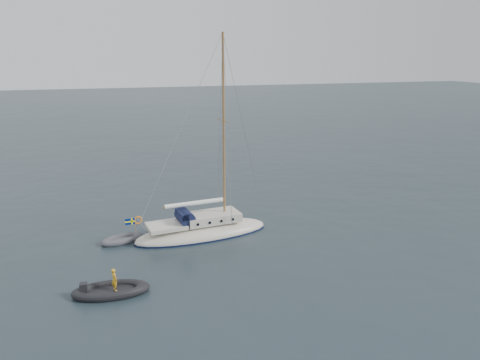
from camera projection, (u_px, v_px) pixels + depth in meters
name	position (u px, v px, depth m)	size (l,w,h in m)	color
ground	(243.00, 241.00, 31.24)	(300.00, 300.00, 0.00)	black
sailboat	(202.00, 221.00, 31.95)	(9.87, 2.96, 14.06)	beige
dinghy	(122.00, 239.00, 31.05)	(2.91, 1.31, 0.42)	#54545A
rib	(111.00, 290.00, 24.29)	(3.99, 1.81, 1.43)	black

